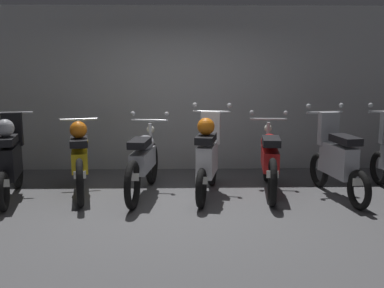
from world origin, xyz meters
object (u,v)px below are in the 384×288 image
(motorbike_slot_5, at_px, (208,156))
(motorbike_slot_3, at_px, (80,158))
(motorbike_slot_6, at_px, (270,159))
(motorbike_slot_7, at_px, (337,160))
(motorbike_slot_2, at_px, (10,159))
(motorbike_slot_4, at_px, (143,161))

(motorbike_slot_5, bearing_deg, motorbike_slot_3, 175.47)
(motorbike_slot_6, xyz_separation_m, motorbike_slot_7, (0.91, -0.25, 0.04))
(motorbike_slot_3, distance_m, motorbike_slot_6, 2.76)
(motorbike_slot_3, distance_m, motorbike_slot_7, 3.67)
(motorbike_slot_2, height_order, motorbike_slot_3, motorbike_slot_2)
(motorbike_slot_3, distance_m, motorbike_slot_4, 0.93)
(motorbike_slot_2, bearing_deg, motorbike_slot_3, 14.02)
(motorbike_slot_2, distance_m, motorbike_slot_7, 4.58)
(motorbike_slot_3, bearing_deg, motorbike_slot_6, -0.08)
(motorbike_slot_4, bearing_deg, motorbike_slot_5, -2.60)
(motorbike_slot_3, relative_size, motorbike_slot_5, 1.16)
(motorbike_slot_4, xyz_separation_m, motorbike_slot_7, (2.74, -0.15, 0.04))
(motorbike_slot_6, bearing_deg, motorbike_slot_5, -171.18)
(motorbike_slot_2, xyz_separation_m, motorbike_slot_6, (3.68, 0.23, -0.07))
(motorbike_slot_5, distance_m, motorbike_slot_7, 1.83)
(motorbike_slot_3, xyz_separation_m, motorbike_slot_4, (0.92, -0.10, -0.03))
(motorbike_slot_5, relative_size, motorbike_slot_6, 0.86)
(motorbike_slot_6, height_order, motorbike_slot_7, motorbike_slot_7)
(motorbike_slot_2, bearing_deg, motorbike_slot_5, 1.73)
(motorbike_slot_2, xyz_separation_m, motorbike_slot_7, (4.58, -0.03, -0.04))
(motorbike_slot_3, height_order, motorbike_slot_7, motorbike_slot_7)
(motorbike_slot_5, distance_m, motorbike_slot_6, 0.93)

